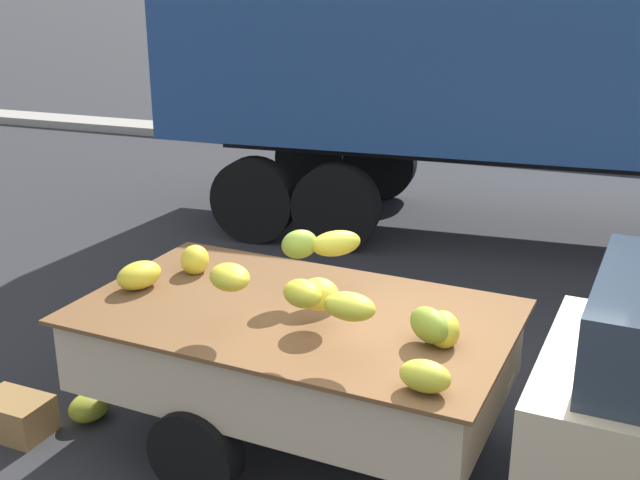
% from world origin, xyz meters
% --- Properties ---
extents(ground, '(220.00, 220.00, 0.00)m').
position_xyz_m(ground, '(0.00, 0.00, 0.00)').
color(ground, '#28282B').
extents(curb_strip, '(80.00, 0.80, 0.16)m').
position_xyz_m(curb_strip, '(0.00, 9.81, 0.08)').
color(curb_strip, gray).
rests_on(curb_strip, ground).
extents(pickup_truck, '(5.37, 2.15, 1.70)m').
position_xyz_m(pickup_truck, '(1.15, -0.06, 0.88)').
color(pickup_truck, '#CCB793').
rests_on(pickup_truck, ground).
extents(fallen_banana_bunch_near_tailgate, '(0.34, 0.40, 0.21)m').
position_xyz_m(fallen_banana_bunch_near_tailgate, '(-2.57, -0.12, 0.11)').
color(fallen_banana_bunch_near_tailgate, '#9AA22A').
rests_on(fallen_banana_bunch_near_tailgate, ground).
extents(produce_crate, '(0.54, 0.39, 0.29)m').
position_xyz_m(produce_crate, '(-2.97, -0.47, 0.14)').
color(produce_crate, olive).
rests_on(produce_crate, ground).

